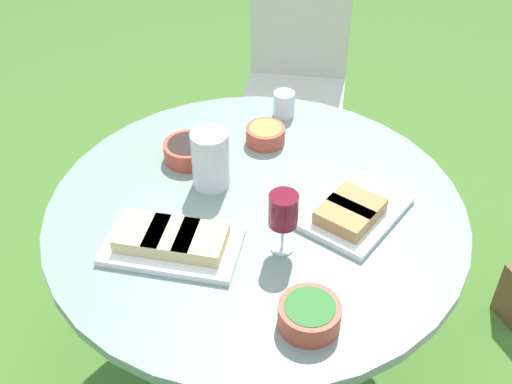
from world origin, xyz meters
TOP-DOWN VIEW (x-y plane):
  - ground_plane at (0.00, 0.00)m, footprint 40.00×40.00m
  - dining_table at (0.00, 0.00)m, footprint 1.23×1.23m
  - chair_near_right at (0.60, 0.97)m, footprint 0.60×0.59m
  - water_pitcher at (-0.08, 0.15)m, footprint 0.12×0.11m
  - wine_glass at (-0.00, -0.18)m, footprint 0.08×0.08m
  - platter_bread_main at (0.24, -0.15)m, footprint 0.38×0.34m
  - platter_charcuterie at (-0.27, -0.07)m, footprint 0.42×0.38m
  - bowl_fries at (0.15, 0.29)m, footprint 0.13×0.13m
  - bowl_salad at (-0.05, -0.44)m, footprint 0.15×0.15m
  - bowl_olives at (-0.11, 0.30)m, footprint 0.16×0.16m
  - cup_water_near at (0.28, 0.42)m, footprint 0.07×0.07m

SIDE VIEW (x-z plane):
  - ground_plane at x=0.00m, z-range 0.00..0.00m
  - chair_near_right at x=0.60m, z-range 0.08..0.97m
  - dining_table at x=0.00m, z-range 0.26..0.99m
  - platter_bread_main at x=0.24m, z-range 0.72..0.79m
  - platter_charcuterie at x=-0.27m, z-range 0.73..0.79m
  - bowl_fries at x=0.15m, z-range 0.73..0.79m
  - bowl_olives at x=-0.11m, z-range 0.73..0.80m
  - bowl_salad at x=-0.05m, z-range 0.73..0.80m
  - cup_water_near at x=0.28m, z-range 0.73..0.82m
  - water_pitcher at x=-0.08m, z-range 0.73..0.92m
  - wine_glass at x=0.00m, z-range 0.77..0.96m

